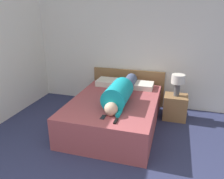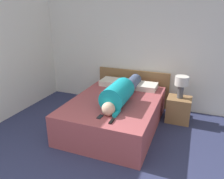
# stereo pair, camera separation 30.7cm
# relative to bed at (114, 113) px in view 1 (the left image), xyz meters

# --- Properties ---
(wall_back) EXTENTS (5.29, 0.06, 2.60)m
(wall_back) POSITION_rel_bed_xyz_m (-0.09, 1.22, 1.03)
(wall_back) COLOR white
(wall_back) RESTS_ON ground_plane
(bed) EXTENTS (1.51, 2.02, 0.54)m
(bed) POSITION_rel_bed_xyz_m (0.00, 0.00, 0.00)
(bed) COLOR #A84C51
(bed) RESTS_ON ground_plane
(headboard) EXTENTS (1.63, 0.04, 0.81)m
(headboard) POSITION_rel_bed_xyz_m (0.00, 1.15, 0.13)
(headboard) COLOR olive
(headboard) RESTS_ON ground_plane
(nightstand) EXTENTS (0.45, 0.39, 0.49)m
(nightstand) POSITION_rel_bed_xyz_m (1.08, 0.66, -0.03)
(nightstand) COLOR olive
(nightstand) RESTS_ON ground_plane
(table_lamp) EXTENTS (0.25, 0.25, 0.43)m
(table_lamp) POSITION_rel_bed_xyz_m (1.08, 0.66, 0.51)
(table_lamp) COLOR #4C4C51
(table_lamp) RESTS_ON nightstand
(person_lying) EXTENTS (0.39, 1.68, 0.39)m
(person_lying) POSITION_rel_bed_xyz_m (0.12, -0.01, 0.44)
(person_lying) COLOR #DBB293
(person_lying) RESTS_ON bed
(pillow_near_headboard) EXTENTS (0.58, 0.40, 0.12)m
(pillow_near_headboard) POSITION_rel_bed_xyz_m (-0.30, 0.77, 0.33)
(pillow_near_headboard) COLOR silver
(pillow_near_headboard) RESTS_ON bed
(pillow_second) EXTENTS (0.55, 0.40, 0.10)m
(pillow_second) POSITION_rel_bed_xyz_m (0.33, 0.77, 0.32)
(pillow_second) COLOR silver
(pillow_second) RESTS_ON bed
(tv_remote) EXTENTS (0.04, 0.15, 0.02)m
(tv_remote) POSITION_rel_bed_xyz_m (0.25, -0.79, 0.28)
(tv_remote) COLOR black
(tv_remote) RESTS_ON bed
(cell_phone) EXTENTS (0.06, 0.13, 0.01)m
(cell_phone) POSITION_rel_bed_xyz_m (0.03, -0.72, 0.28)
(cell_phone) COLOR black
(cell_phone) RESTS_ON bed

